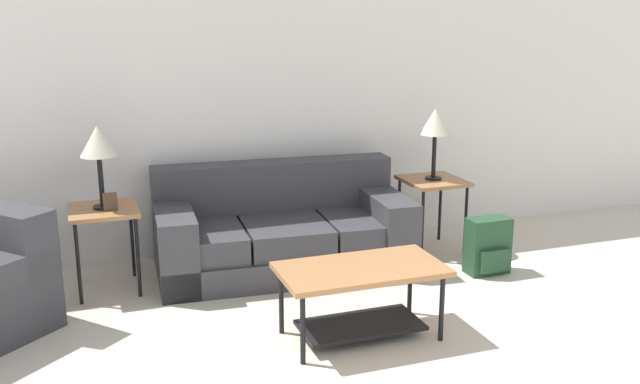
% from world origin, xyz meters
% --- Properties ---
extents(wall_back, '(8.74, 0.06, 2.60)m').
position_xyz_m(wall_back, '(0.00, 4.78, 1.30)').
color(wall_back, white).
rests_on(wall_back, ground_plane).
extents(couch, '(2.04, 1.07, 0.82)m').
position_xyz_m(couch, '(-0.15, 4.19, 0.29)').
color(couch, '#38383D').
rests_on(couch, ground_plane).
extents(coffee_table, '(1.04, 0.56, 0.48)m').
position_xyz_m(coffee_table, '(-0.04, 2.81, 0.35)').
color(coffee_table, '#A87042').
rests_on(coffee_table, ground_plane).
extents(side_table_left, '(0.49, 0.52, 0.63)m').
position_xyz_m(side_table_left, '(-1.50, 4.18, 0.56)').
color(side_table_left, '#A87042').
rests_on(side_table_left, ground_plane).
extents(side_table_right, '(0.49, 0.52, 0.63)m').
position_xyz_m(side_table_right, '(1.20, 4.18, 0.56)').
color(side_table_right, '#A87042').
rests_on(side_table_right, ground_plane).
extents(table_lamp_left, '(0.26, 0.26, 0.61)m').
position_xyz_m(table_lamp_left, '(-1.50, 4.18, 1.11)').
color(table_lamp_left, black).
rests_on(table_lamp_left, side_table_left).
extents(table_lamp_right, '(0.26, 0.26, 0.61)m').
position_xyz_m(table_lamp_right, '(1.20, 4.18, 1.11)').
color(table_lamp_right, black).
rests_on(table_lamp_right, side_table_right).
extents(backpack, '(0.34, 0.25, 0.45)m').
position_xyz_m(backpack, '(1.35, 3.53, 0.22)').
color(backpack, '#23472D').
rests_on(backpack, ground_plane).
extents(picture_frame, '(0.10, 0.04, 0.13)m').
position_xyz_m(picture_frame, '(-1.45, 4.10, 0.70)').
color(picture_frame, '#4C3828').
rests_on(picture_frame, side_table_left).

